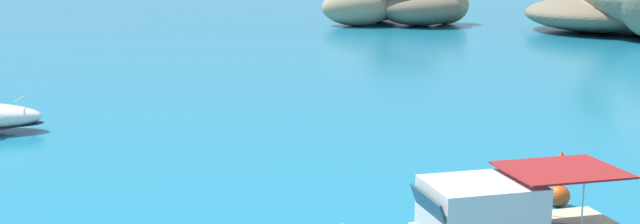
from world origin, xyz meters
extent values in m
ellipsoid|color=#756651|center=(10.86, 59.88, 1.47)|extent=(15.35, 16.53, 2.94)
ellipsoid|color=#9E8966|center=(-9.33, 64.83, 1.85)|extent=(9.27, 9.24, 3.71)
ellipsoid|color=#9E8966|center=(-2.35, 63.16, 1.75)|extent=(5.87, 5.85, 3.50)
ellipsoid|color=#756651|center=(-4.50, 61.03, 1.61)|extent=(10.90, 10.88, 3.22)
ellipsoid|color=#9E8966|center=(-9.78, 59.10, 1.65)|extent=(7.23, 5.77, 3.30)
cube|color=silver|center=(5.78, 4.99, 1.70)|extent=(2.56, 2.38, 1.03)
cube|color=#2D4756|center=(4.88, 4.45, 1.80)|extent=(0.94, 1.35, 0.55)
cube|color=maroon|center=(7.20, 5.84, 2.33)|extent=(2.77, 2.61, 0.04)
cylinder|color=silver|center=(7.59, 5.18, 1.74)|extent=(0.03, 0.03, 1.18)
cylinder|color=silver|center=(6.80, 6.50, 1.74)|extent=(0.03, 0.03, 1.18)
cylinder|color=silver|center=(-11.50, 14.22, 1.23)|extent=(0.56, 1.31, 0.04)
sphere|color=#E54C19|center=(7.32, 10.84, 0.28)|extent=(0.56, 0.56, 0.56)
cylinder|color=black|center=(7.32, 10.84, 0.78)|extent=(0.06, 0.06, 1.00)
cone|color=#E54C19|center=(7.32, 10.84, 1.38)|extent=(0.20, 0.20, 0.20)
camera|label=1|loc=(6.78, -9.17, 6.39)|focal=43.34mm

